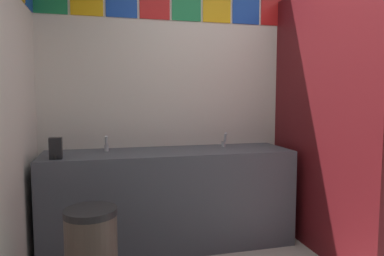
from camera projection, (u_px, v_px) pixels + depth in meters
name	position (u px, v px, depth m)	size (l,w,h in m)	color
wall_back	(243.00, 83.00, 3.44)	(3.77, 0.09, 2.81)	silver
vanity_counter	(170.00, 197.00, 3.02)	(2.08, 0.57, 0.82)	#4C515B
faucet_left	(106.00, 145.00, 2.94)	(0.04, 0.10, 0.14)	silver
faucet_right	(224.00, 141.00, 3.19)	(0.04, 0.10, 0.14)	silver
soap_dispenser	(56.00, 148.00, 2.60)	(0.09, 0.09, 0.16)	black
stall_divider	(358.00, 122.00, 2.63)	(0.92, 1.41, 2.19)	maroon
toilet	(356.00, 202.00, 3.26)	(0.39, 0.49, 0.74)	white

